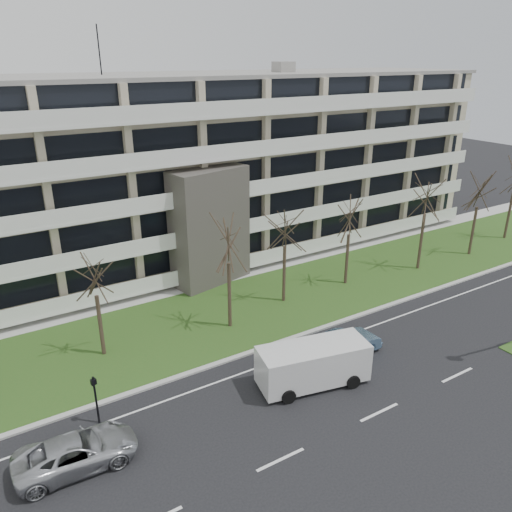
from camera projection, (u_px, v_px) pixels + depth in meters
ground at (379, 412)px, 25.03m from camera, size 160.00×160.00×0.00m
grass_verge at (247, 308)px, 35.28m from camera, size 90.00×10.00×0.06m
curb at (288, 340)px, 31.32m from camera, size 90.00×0.35×0.12m
sidewalk at (212, 280)px, 39.61m from camera, size 90.00×2.00×0.08m
lane_edge_line at (302, 352)px, 30.16m from camera, size 90.00×0.12×0.01m
apartment_building at (172, 170)px, 42.15m from camera, size 60.50×15.10×18.75m
silver_pickup at (77, 452)px, 21.56m from camera, size 5.32×2.65×1.45m
blue_sedan at (344, 345)px, 29.37m from camera, size 4.86×1.88×1.58m
white_van at (314, 361)px, 26.79m from camera, size 6.32×3.42×2.32m
pedestrian_signal at (95, 394)px, 23.71m from camera, size 0.28×0.23×2.65m
tree_2 at (93, 272)px, 27.88m from camera, size 3.48×3.48×6.96m
tree_3 at (228, 237)px, 30.62m from camera, size 4.04×4.04×8.08m
tree_4 at (285, 224)px, 34.17m from camera, size 3.80×3.80×7.59m
tree_5 at (350, 215)px, 37.07m from camera, size 3.63×3.63×7.26m
tree_6 at (428, 192)px, 39.38m from camera, size 4.27×4.27×8.54m
tree_7 at (480, 188)px, 42.58m from camera, size 3.95×3.95×7.89m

